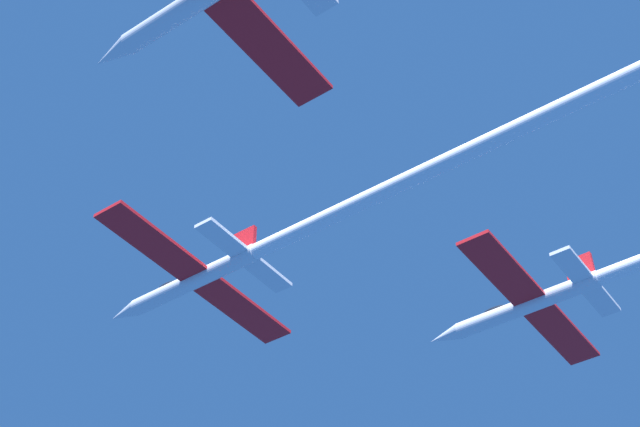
# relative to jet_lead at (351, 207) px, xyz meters

# --- Properties ---
(jet_lead) EXTENTS (20.90, 58.87, 3.46)m
(jet_lead) POSITION_rel_jet_lead_xyz_m (0.00, 0.00, 0.00)
(jet_lead) COLOR white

